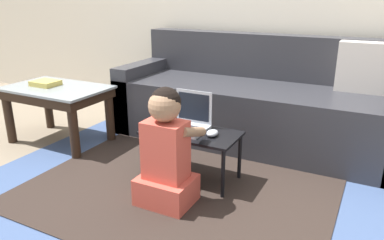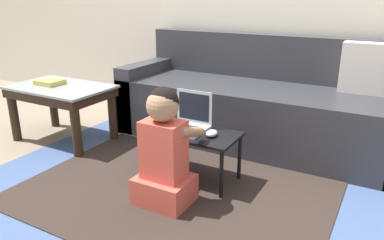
{
  "view_description": "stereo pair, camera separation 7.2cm",
  "coord_description": "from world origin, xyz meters",
  "px_view_note": "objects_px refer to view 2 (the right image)",
  "views": [
    {
      "loc": [
        1.06,
        -1.88,
        1.16
      ],
      "look_at": [
        0.02,
        0.14,
        0.39
      ],
      "focal_mm": 35.0,
      "sensor_mm": 36.0,
      "label": 1
    },
    {
      "loc": [
        1.12,
        -1.84,
        1.16
      ],
      "look_at": [
        0.02,
        0.14,
        0.39
      ],
      "focal_mm": 35.0,
      "sensor_mm": 36.0,
      "label": 2
    }
  ],
  "objects_px": {
    "coffee_table": "(61,96)",
    "laptop": "(188,124)",
    "couch": "(261,105)",
    "book_on_table": "(50,82)",
    "laptop_desk": "(191,137)",
    "computer_mouse": "(212,133)",
    "person_seated": "(164,151)"
  },
  "relations": [
    {
      "from": "coffee_table",
      "to": "book_on_table",
      "type": "height_order",
      "value": "book_on_table"
    },
    {
      "from": "coffee_table",
      "to": "computer_mouse",
      "type": "xyz_separation_m",
      "value": [
        1.4,
        -0.1,
        -0.03
      ]
    },
    {
      "from": "couch",
      "to": "laptop_desk",
      "type": "xyz_separation_m",
      "value": [
        -0.16,
        -0.86,
        -0.01
      ]
    },
    {
      "from": "person_seated",
      "to": "laptop",
      "type": "bearing_deg",
      "value": 98.12
    },
    {
      "from": "couch",
      "to": "coffee_table",
      "type": "distance_m",
      "value": 1.61
    },
    {
      "from": "computer_mouse",
      "to": "book_on_table",
      "type": "distance_m",
      "value": 1.52
    },
    {
      "from": "couch",
      "to": "computer_mouse",
      "type": "bearing_deg",
      "value": -90.85
    },
    {
      "from": "laptop",
      "to": "book_on_table",
      "type": "distance_m",
      "value": 1.33
    },
    {
      "from": "couch",
      "to": "laptop",
      "type": "relative_size",
      "value": 8.78
    },
    {
      "from": "couch",
      "to": "computer_mouse",
      "type": "height_order",
      "value": "couch"
    },
    {
      "from": "book_on_table",
      "to": "person_seated",
      "type": "bearing_deg",
      "value": -17.09
    },
    {
      "from": "laptop_desk",
      "to": "computer_mouse",
      "type": "height_order",
      "value": "computer_mouse"
    },
    {
      "from": "coffee_table",
      "to": "laptop",
      "type": "height_order",
      "value": "laptop"
    },
    {
      "from": "coffee_table",
      "to": "book_on_table",
      "type": "distance_m",
      "value": 0.15
    },
    {
      "from": "couch",
      "to": "book_on_table",
      "type": "bearing_deg",
      "value": -153.11
    },
    {
      "from": "person_seated",
      "to": "book_on_table",
      "type": "relative_size",
      "value": 3.46
    },
    {
      "from": "couch",
      "to": "laptop_desk",
      "type": "height_order",
      "value": "couch"
    },
    {
      "from": "laptop_desk",
      "to": "laptop",
      "type": "height_order",
      "value": "laptop"
    },
    {
      "from": "couch",
      "to": "laptop",
      "type": "xyz_separation_m",
      "value": [
        -0.2,
        -0.84,
        0.07
      ]
    },
    {
      "from": "couch",
      "to": "coffee_table",
      "type": "xyz_separation_m",
      "value": [
        -1.41,
        -0.77,
        0.07
      ]
    },
    {
      "from": "couch",
      "to": "computer_mouse",
      "type": "xyz_separation_m",
      "value": [
        -0.01,
        -0.87,
        0.05
      ]
    },
    {
      "from": "couch",
      "to": "laptop_desk",
      "type": "bearing_deg",
      "value": -100.72
    },
    {
      "from": "person_seated",
      "to": "computer_mouse",
      "type": "bearing_deg",
      "value": 67.19
    },
    {
      "from": "laptop_desk",
      "to": "laptop",
      "type": "relative_size",
      "value": 2.39
    },
    {
      "from": "laptop_desk",
      "to": "couch",
      "type": "bearing_deg",
      "value": 79.28
    },
    {
      "from": "laptop",
      "to": "computer_mouse",
      "type": "relative_size",
      "value": 2.71
    },
    {
      "from": "laptop_desk",
      "to": "book_on_table",
      "type": "bearing_deg",
      "value": 176.12
    },
    {
      "from": "computer_mouse",
      "to": "person_seated",
      "type": "bearing_deg",
      "value": -112.81
    },
    {
      "from": "coffee_table",
      "to": "laptop_desk",
      "type": "bearing_deg",
      "value": -4.3
    },
    {
      "from": "computer_mouse",
      "to": "couch",
      "type": "bearing_deg",
      "value": 89.15
    },
    {
      "from": "couch",
      "to": "person_seated",
      "type": "bearing_deg",
      "value": -97.08
    },
    {
      "from": "laptop",
      "to": "person_seated",
      "type": "xyz_separation_m",
      "value": [
        0.05,
        -0.36,
        -0.05
      ]
    }
  ]
}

